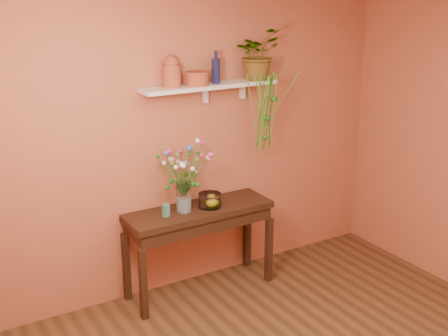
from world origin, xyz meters
name	(u,v)px	position (x,y,z in m)	size (l,w,h in m)	color
room	(347,216)	(0.00, 0.00, 1.35)	(4.04, 4.04, 2.70)	brown
sideboard	(199,220)	(-0.14, 1.76, 0.71)	(1.37, 0.44, 0.83)	#321E13
wall_shelf	(211,86)	(0.06, 1.87, 1.92)	(1.30, 0.24, 0.19)	white
terracotta_jug	(171,72)	(-0.31, 1.90, 2.07)	(0.21, 0.21, 0.27)	#C05538
terracotta_pot	(197,79)	(-0.09, 1.85, 2.00)	(0.20, 0.20, 0.12)	#C05538
blue_bottle	(216,70)	(0.10, 1.86, 2.05)	(0.09, 0.09, 0.29)	#14193F
spider_plant	(258,54)	(0.55, 1.86, 2.17)	(0.42, 0.36, 0.47)	#1B6C1B
plant_fronds	(268,111)	(0.56, 1.70, 1.67)	(0.54, 0.31, 0.80)	#1B6C1B
glass_vase	(184,199)	(-0.30, 1.75, 0.95)	(0.13, 0.13, 0.28)	white
bouquet	(184,164)	(-0.28, 1.76, 1.28)	(0.48, 0.47, 0.51)	#386B28
glass_bowl	(210,201)	(-0.04, 1.74, 0.89)	(0.21, 0.21, 0.13)	white
lemon	(211,202)	(-0.02, 1.74, 0.88)	(0.08, 0.08, 0.08)	yellow
carton	(166,210)	(-0.48, 1.73, 0.89)	(0.06, 0.04, 0.11)	teal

